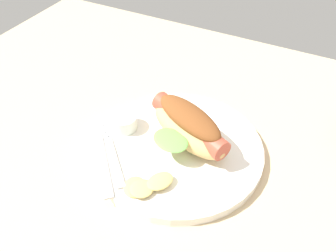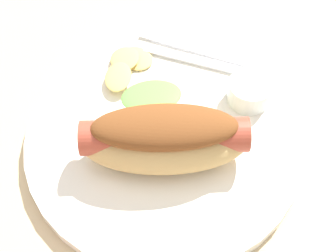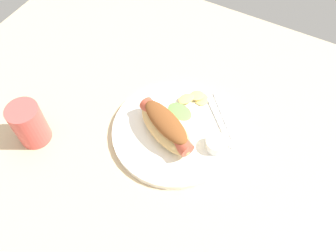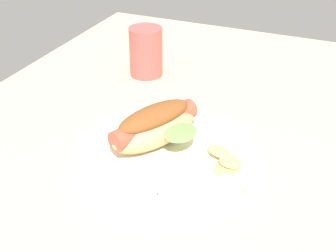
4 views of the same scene
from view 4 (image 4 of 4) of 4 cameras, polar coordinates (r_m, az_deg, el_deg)
ground_plane at (r=77.56cm, az=2.20°, el=-3.70°), size 120.00×90.00×1.80cm
plate at (r=75.27cm, az=-0.38°, el=-3.31°), size 28.45×28.45×1.60cm
hot_dog at (r=74.55cm, az=-1.57°, el=0.04°), size 17.35×13.72×6.44cm
sauce_ramekin at (r=66.56cm, az=-3.71°, el=-6.39°), size 4.64×4.64×2.58cm
fork at (r=66.53cm, az=2.24°, el=-7.55°), size 11.02×10.98×0.40cm
knife at (r=65.72cm, az=3.91°, el=-8.20°), size 10.30×11.10×0.36cm
chips_pile at (r=71.53cm, az=6.90°, el=-4.22°), size 7.78×7.26×1.36cm
drinking_cup at (r=101.07cm, az=-2.66°, el=8.89°), size 7.03×7.03×10.39cm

